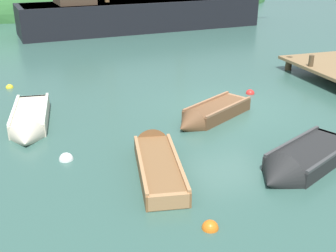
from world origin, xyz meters
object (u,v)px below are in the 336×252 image
object	(u,v)px
buoy_yellow	(10,88)
buoy_white	(66,160)
sailing_ship	(141,19)
buoy_red	(250,94)
rowboat_outer_left	(210,116)
rowboat_near_dock	(30,122)
rowboat_outer_right	(156,161)
rowboat_far	(301,164)
buoy_orange	(210,228)

from	to	relation	value
buoy_yellow	buoy_white	bearing A→B (deg)	-77.11
sailing_ship	buoy_yellow	world-z (taller)	sailing_ship
sailing_ship	buoy_red	distance (m)	14.49
rowboat_outer_left	rowboat_near_dock	size ratio (longest dim) A/B	0.90
buoy_red	buoy_yellow	xyz separation A→B (m)	(-8.46, 3.45, 0.00)
rowboat_outer_left	rowboat_outer_right	xyz separation A→B (m)	(-2.41, -2.35, -0.02)
rowboat_far	buoy_yellow	xyz separation A→B (m)	(-6.86, 8.93, -0.13)
rowboat_outer_left	buoy_orange	xyz separation A→B (m)	(-2.15, -5.07, -0.14)
buoy_red	rowboat_outer_right	bearing A→B (deg)	-138.68
rowboat_near_dock	rowboat_far	world-z (taller)	rowboat_far
buoy_white	buoy_yellow	bearing A→B (deg)	102.89
buoy_white	rowboat_far	bearing A→B (deg)	-22.49
rowboat_far	buoy_red	distance (m)	5.72
rowboat_near_dock	buoy_white	bearing A→B (deg)	23.75
rowboat_far	buoy_red	size ratio (longest dim) A/B	10.53
rowboat_near_dock	buoy_yellow	bearing A→B (deg)	-165.48
buoy_red	buoy_yellow	distance (m)	9.13
sailing_ship	rowboat_outer_right	xyz separation A→B (m)	(-4.38, -18.72, -0.57)
rowboat_outer_left	rowboat_far	xyz separation A→B (m)	(0.83, -3.58, -0.01)
buoy_orange	buoy_yellow	distance (m)	11.12
rowboat_outer_right	buoy_red	distance (m)	6.44
sailing_ship	rowboat_outer_left	size ratio (longest dim) A/B	6.05
rowboat_outer_left	buoy_white	world-z (taller)	rowboat_outer_left
buoy_red	buoy_white	world-z (taller)	buoy_white
sailing_ship	rowboat_far	distance (m)	19.99
rowboat_near_dock	rowboat_outer_right	xyz separation A→B (m)	(2.92, -3.45, -0.02)
buoy_red	buoy_white	distance (m)	7.66
rowboat_outer_left	buoy_red	bearing A→B (deg)	-172.47
rowboat_outer_right	buoy_red	world-z (taller)	rowboat_outer_right
rowboat_near_dock	buoy_orange	world-z (taller)	rowboat_near_dock
buoy_white	rowboat_outer_right	bearing A→B (deg)	-24.99
buoy_orange	buoy_yellow	xyz separation A→B (m)	(-3.88, 10.42, 0.00)
sailing_ship	buoy_white	xyz separation A→B (m)	(-6.46, -17.75, -0.69)
rowboat_near_dock	buoy_red	world-z (taller)	rowboat_near_dock
sailing_ship	buoy_red	bearing A→B (deg)	-94.41
rowboat_outer_right	buoy_red	bearing A→B (deg)	-39.75
rowboat_near_dock	buoy_yellow	world-z (taller)	rowboat_near_dock
rowboat_outer_right	buoy_white	world-z (taller)	rowboat_outer_right
buoy_orange	rowboat_near_dock	bearing A→B (deg)	117.25
rowboat_outer_left	rowboat_far	size ratio (longest dim) A/B	0.91
rowboat_outer_left	rowboat_outer_right	size ratio (longest dim) A/B	0.83
rowboat_outer_left	rowboat_near_dock	bearing A→B (deg)	-42.24
rowboat_near_dock	buoy_yellow	size ratio (longest dim) A/B	11.93
rowboat_outer_right	buoy_white	distance (m)	2.30
buoy_yellow	rowboat_outer_right	bearing A→B (deg)	-64.82
rowboat_outer_left	buoy_red	size ratio (longest dim) A/B	9.56
sailing_ship	buoy_orange	xyz separation A→B (m)	(-4.12, -21.43, -0.69)
buoy_orange	buoy_white	world-z (taller)	buoy_white
rowboat_near_dock	sailing_ship	bearing A→B (deg)	159.56
buoy_orange	buoy_white	bearing A→B (deg)	122.40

